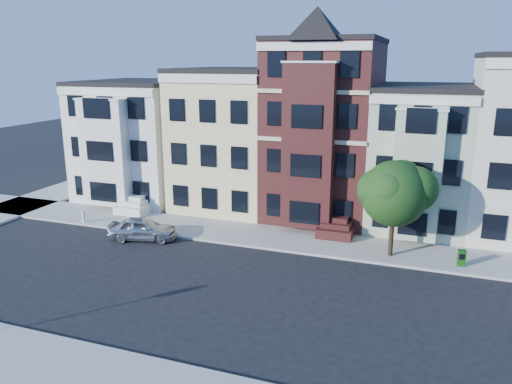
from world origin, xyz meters
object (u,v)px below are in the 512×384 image
at_px(fire_hydrant, 84,217).
at_px(street_tree, 394,198).
at_px(newspaper_box, 462,258).
at_px(parked_car, 143,229).

bearing_deg(fire_hydrant, street_tree, 2.74).
bearing_deg(street_tree, newspaper_box, -3.41).
bearing_deg(street_tree, fire_hydrant, -177.26).
bearing_deg(newspaper_box, street_tree, 167.97).
height_order(street_tree, parked_car, street_tree).
distance_m(street_tree, parked_car, 15.21).
distance_m(street_tree, newspaper_box, 4.75).
distance_m(street_tree, fire_hydrant, 20.42).
height_order(newspaper_box, fire_hydrant, newspaper_box).
relative_size(parked_car, fire_hydrant, 6.19).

